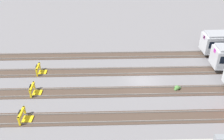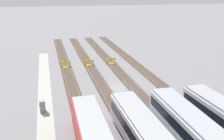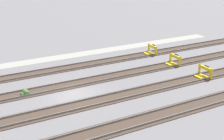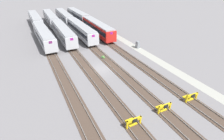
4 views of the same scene
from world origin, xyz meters
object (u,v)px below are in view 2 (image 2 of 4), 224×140
at_px(bumper_stop_nearest_track, 66,65).
at_px(electrical_cabinet, 43,106).
at_px(bumper_stop_middle_track, 111,61).
at_px(bumper_stop_near_inner_track, 89,63).
at_px(subway_car_back_row_rightmost, 199,138).
at_px(weed_clump, 112,98).

relative_size(bumper_stop_nearest_track, electrical_cabinet, 1.26).
bearing_deg(bumper_stop_middle_track, bumper_stop_near_inner_track, -86.70).
height_order(subway_car_back_row_rightmost, bumper_stop_middle_track, subway_car_back_row_rightmost).
xyz_separation_m(bumper_stop_nearest_track, weed_clump, (18.09, 5.14, -0.27)).
distance_m(bumper_stop_nearest_track, weed_clump, 18.81).
relative_size(subway_car_back_row_rightmost, bumper_stop_nearest_track, 8.98).
distance_m(subway_car_back_row_rightmost, electrical_cabinet, 19.68).
bearing_deg(bumper_stop_near_inner_track, electrical_cabinet, -25.72).
bearing_deg(bumper_stop_near_inner_track, weed_clump, 0.99).
distance_m(bumper_stop_near_inner_track, electrical_cabinet, 21.76).
bearing_deg(weed_clump, bumper_stop_near_inner_track, -179.01).
xyz_separation_m(bumper_stop_nearest_track, bumper_stop_middle_track, (-0.25, 9.66, 0.00)).
height_order(bumper_stop_near_inner_track, weed_clump, bumper_stop_near_inner_track).
xyz_separation_m(subway_car_back_row_rightmost, weed_clump, (-14.98, -4.56, -1.80)).
bearing_deg(bumper_stop_near_inner_track, subway_car_back_row_rightmost, 8.39).
bearing_deg(electrical_cabinet, bumper_stop_middle_track, 144.33).
xyz_separation_m(bumper_stop_middle_track, weed_clump, (18.34, -4.51, -0.27)).
distance_m(bumper_stop_nearest_track, bumper_stop_middle_track, 9.66).
bearing_deg(subway_car_back_row_rightmost, bumper_stop_middle_track, -179.91).
xyz_separation_m(bumper_stop_nearest_track, electrical_cabinet, (19.63, -4.61, 0.29)).
xyz_separation_m(bumper_stop_middle_track, electrical_cabinet, (19.88, -14.27, 0.29)).
height_order(bumper_stop_middle_track, electrical_cabinet, electrical_cabinet).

